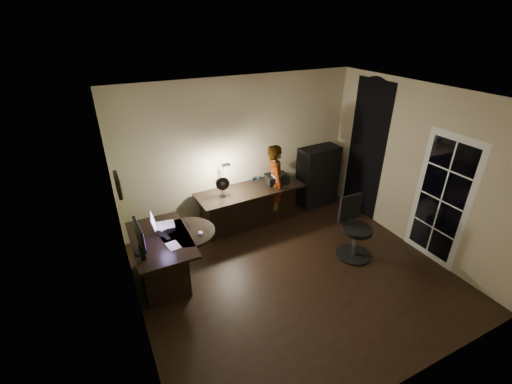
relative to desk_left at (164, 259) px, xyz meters
name	(u,v)px	position (x,y,z in m)	size (l,w,h in m)	color
floor	(295,275)	(1.80, -0.80, -0.38)	(4.50, 4.00, 0.01)	black
ceiling	(307,98)	(1.80, -0.80, 2.33)	(4.50, 4.00, 0.01)	silver
wall_back	(240,152)	(1.80, 1.20, 0.97)	(4.50, 0.01, 2.70)	#C4B693
wall_front	(421,294)	(1.80, -2.81, 0.97)	(4.50, 0.01, 2.70)	#C4B693
wall_left	(128,242)	(-0.46, -0.80, 0.97)	(0.01, 4.00, 2.70)	#C4B693
wall_right	(417,169)	(4.05, -0.80, 0.97)	(0.01, 4.00, 2.70)	#C4B693
green_wall_overlay	(129,242)	(-0.44, -0.80, 0.97)	(0.00, 4.00, 2.70)	#4A5C25
arched_doorway	(366,150)	(4.04, 0.35, 0.92)	(0.01, 0.90, 2.60)	black
french_door	(441,200)	(4.03, -1.35, 0.67)	(0.02, 0.92, 2.10)	white
framed_picture	(118,185)	(-0.42, -0.35, 1.47)	(0.04, 0.30, 0.25)	black
desk_left	(164,259)	(0.00, 0.00, 0.00)	(0.80, 1.30, 0.75)	black
desk_right	(250,207)	(1.82, 0.83, 0.00)	(1.99, 0.70, 0.75)	black
cabinet	(318,176)	(3.43, 0.98, 0.24)	(0.83, 0.41, 1.24)	black
laptop_stand	(165,228)	(0.10, 0.15, 0.43)	(0.25, 0.21, 0.10)	silver
laptop	(163,219)	(0.10, 0.15, 0.59)	(0.32, 0.30, 0.22)	silver
monitor	(139,242)	(-0.31, -0.20, 0.53)	(0.10, 0.48, 0.31)	black
mouse	(200,233)	(0.55, -0.15, 0.39)	(0.07, 0.10, 0.04)	silver
phone	(167,238)	(0.09, -0.03, 0.38)	(0.06, 0.13, 0.01)	black
pen	(188,224)	(0.46, 0.17, 0.38)	(0.01, 0.15, 0.01)	black
speaker	(143,253)	(-0.30, -0.38, 0.47)	(0.07, 0.07, 0.19)	black
notepad	(173,246)	(0.12, -0.27, 0.38)	(0.16, 0.22, 0.01)	silver
desk_fan	(222,186)	(1.27, 0.81, 0.56)	(0.24, 0.13, 0.37)	black
headphones	(255,178)	(2.06, 1.14, 0.41)	(0.18, 0.08, 0.09)	#1F527F
printer	(277,178)	(2.39, 0.86, 0.46)	(0.40, 0.31, 0.18)	black
desk_lamp	(222,174)	(1.36, 1.03, 0.68)	(0.15, 0.28, 0.62)	black
office_chair	(357,230)	(2.94, -0.81, 0.14)	(0.58, 0.58, 1.03)	black
person	(275,183)	(2.34, 0.82, 0.39)	(0.54, 0.36, 1.52)	#D8A88C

